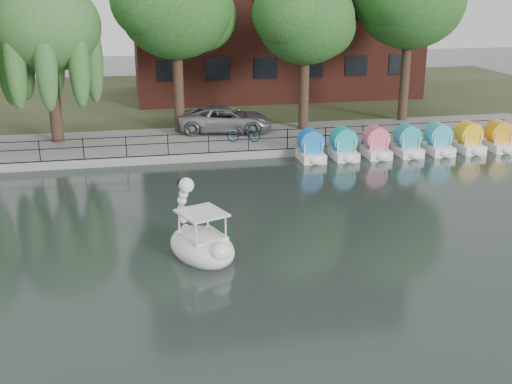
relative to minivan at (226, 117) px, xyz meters
name	(u,v)px	position (x,y,z in m)	size (l,w,h in m)	color
ground_plane	(266,274)	(-1.52, -17.40, -1.23)	(120.00, 120.00, 0.00)	#35403B
promenade	(202,143)	(-1.52, -1.40, -1.03)	(40.00, 6.00, 0.40)	gray
kerb	(210,157)	(-1.52, -4.35, -1.03)	(40.00, 0.25, 0.40)	gray
land_strip	(179,98)	(-1.52, 12.60, -1.05)	(60.00, 22.00, 0.36)	#47512D
railing	(209,137)	(-1.52, -4.15, -0.08)	(32.00, 0.05, 1.00)	black
willow_mid	(47,27)	(-9.02, -0.40, 5.02)	(5.32, 5.32, 8.15)	#473323
broadleaf_center	(175,8)	(-2.52, 0.60, 5.83)	(6.00, 6.00, 9.25)	#473323
broadleaf_right	(306,20)	(4.48, 0.10, 5.16)	(5.40, 5.40, 8.32)	#473323
broadleaf_far	(410,0)	(10.98, 1.10, 6.17)	(6.30, 6.30, 9.71)	#473323
minivan	(226,117)	(0.00, 0.00, 0.00)	(5.95, 2.73, 1.66)	gray
bicycle	(244,133)	(0.55, -2.46, -0.33)	(1.72, 0.60, 1.00)	gray
swan_boat	(201,240)	(-3.29, -15.62, -0.70)	(2.73, 3.31, 2.41)	white
pedal_boat_row	(407,143)	(8.50, -5.20, -0.62)	(11.35, 1.70, 1.40)	white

